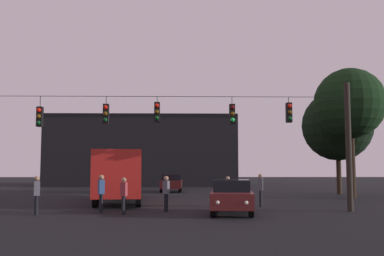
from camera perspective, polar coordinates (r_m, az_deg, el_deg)
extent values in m
plane|color=black|center=(33.01, -2.78, -8.64)|extent=(168.00, 168.00, 0.00)
cylinder|color=black|center=(23.03, 19.04, -2.18)|extent=(0.28, 0.28, 6.17)
cylinder|color=black|center=(21.88, -3.55, 3.96)|extent=(17.72, 0.02, 0.02)
cylinder|color=black|center=(22.85, -18.49, 3.16)|extent=(0.03, 0.03, 0.51)
cube|color=black|center=(22.76, -18.54, 1.34)|extent=(0.26, 0.32, 0.95)
sphere|color=red|center=(22.63, -18.66, 2.15)|extent=(0.20, 0.20, 0.20)
sphere|color=#5B3D0C|center=(22.59, -18.68, 1.40)|extent=(0.20, 0.20, 0.20)
sphere|color=#0C4219|center=(22.56, -18.70, 0.64)|extent=(0.20, 0.20, 0.20)
cylinder|color=black|center=(22.14, -10.70, 3.43)|extent=(0.03, 0.03, 0.37)
cube|color=black|center=(22.05, -10.73, 1.74)|extent=(0.26, 0.32, 0.95)
sphere|color=red|center=(21.91, -10.80, 2.57)|extent=(0.20, 0.20, 0.20)
sphere|color=#5B3D0C|center=(21.87, -10.81, 1.79)|extent=(0.20, 0.20, 0.20)
sphere|color=#0C4219|center=(21.84, -10.82, 1.01)|extent=(0.20, 0.20, 0.20)
cylinder|color=black|center=(21.87, -4.39, 3.58)|extent=(0.03, 0.03, 0.27)
cube|color=black|center=(21.79, -4.40, 1.99)|extent=(0.26, 0.32, 0.95)
sphere|color=red|center=(21.65, -4.42, 2.84)|extent=(0.20, 0.20, 0.20)
sphere|color=#5B3D0C|center=(21.61, -4.43, 2.05)|extent=(0.20, 0.20, 0.20)
sphere|color=#0C4219|center=(21.58, -4.43, 1.26)|extent=(0.20, 0.20, 0.20)
cylinder|color=black|center=(21.96, 5.04, 3.44)|extent=(0.03, 0.03, 0.35)
cube|color=black|center=(21.87, 5.05, 1.75)|extent=(0.26, 0.32, 0.95)
sphere|color=#510A0A|center=(21.73, 5.10, 2.60)|extent=(0.20, 0.20, 0.20)
sphere|color=#5B3D0C|center=(21.70, 5.10, 1.81)|extent=(0.20, 0.20, 0.20)
sphere|color=#1EE04C|center=(21.66, 5.11, 1.02)|extent=(0.20, 0.20, 0.20)
cylinder|color=black|center=(22.43, 12.02, 3.45)|extent=(0.03, 0.03, 0.28)
cube|color=black|center=(22.35, 12.05, 1.90)|extent=(0.26, 0.32, 0.95)
sphere|color=red|center=(22.21, 12.14, 2.72)|extent=(0.20, 0.20, 0.20)
sphere|color=#5B3D0C|center=(22.17, 12.16, 1.95)|extent=(0.20, 0.20, 0.20)
sphere|color=#0C4219|center=(22.14, 12.17, 1.18)|extent=(0.20, 0.20, 0.20)
cube|color=#B21E19|center=(28.54, -8.95, -5.61)|extent=(3.53, 11.19, 2.50)
cube|color=black|center=(28.54, -8.94, -4.39)|extent=(3.51, 10.53, 0.70)
cylinder|color=black|center=(32.59, -10.67, -7.72)|extent=(0.37, 1.02, 1.00)
cylinder|color=black|center=(32.51, -6.73, -7.78)|extent=(0.37, 1.02, 1.00)
cylinder|color=black|center=(26.46, -11.61, -8.32)|extent=(0.37, 1.02, 1.00)
cylinder|color=black|center=(26.36, -6.75, -8.40)|extent=(0.37, 1.02, 1.00)
cylinder|color=black|center=(24.49, -12.02, -8.57)|extent=(0.37, 1.02, 1.00)
cylinder|color=black|center=(24.38, -6.75, -8.66)|extent=(0.37, 1.02, 1.00)
cube|color=beige|center=(31.84, -8.70, -4.47)|extent=(2.62, 1.04, 0.56)
cube|color=beige|center=(25.80, -9.18, -4.31)|extent=(2.62, 1.04, 0.56)
cube|color=#511919|center=(20.65, 4.99, -8.87)|extent=(2.22, 4.46, 0.68)
cube|color=black|center=(20.77, 4.97, -7.19)|extent=(1.81, 2.47, 0.52)
cylinder|color=black|center=(19.29, 7.42, -10.12)|extent=(0.28, 0.66, 0.64)
cylinder|color=black|center=(19.27, 2.65, -10.16)|extent=(0.28, 0.66, 0.64)
cylinder|color=black|center=(22.11, 7.04, -9.49)|extent=(0.28, 0.66, 0.64)
cylinder|color=black|center=(22.10, 2.89, -9.52)|extent=(0.28, 0.66, 0.64)
sphere|color=white|center=(18.57, 6.84, -9.26)|extent=(0.18, 0.18, 0.18)
sphere|color=white|center=(18.56, 3.24, -9.29)|extent=(0.18, 0.18, 0.18)
cube|color=#511919|center=(40.82, -2.60, -7.06)|extent=(1.91, 4.35, 0.68)
cube|color=black|center=(40.66, -2.61, -6.22)|extent=(1.64, 2.36, 0.52)
cylinder|color=black|center=(42.30, -3.58, -7.45)|extent=(0.24, 0.65, 0.64)
cylinder|color=black|center=(42.22, -1.42, -7.46)|extent=(0.24, 0.65, 0.64)
cylinder|color=black|center=(39.47, -3.86, -7.61)|extent=(0.24, 0.65, 0.64)
cylinder|color=black|center=(39.38, -1.55, -7.62)|extent=(0.24, 0.65, 0.64)
sphere|color=white|center=(42.95, -3.23, -6.96)|extent=(0.18, 0.18, 0.18)
sphere|color=white|center=(42.89, -1.68, -6.97)|extent=(0.18, 0.18, 0.18)
cylinder|color=black|center=(20.55, -8.51, -9.57)|extent=(0.14, 0.14, 0.81)
cylinder|color=black|center=(20.40, -8.64, -9.60)|extent=(0.14, 0.14, 0.81)
cube|color=maroon|center=(20.43, -8.54, -7.61)|extent=(0.30, 0.40, 0.60)
sphere|color=#8C6B51|center=(20.42, -8.53, -6.45)|extent=(0.22, 0.22, 0.22)
cylinder|color=black|center=(21.10, -18.93, -9.18)|extent=(0.14, 0.14, 0.84)
cylinder|color=black|center=(21.26, -18.96, -9.15)|extent=(0.14, 0.14, 0.84)
cube|color=#4C4C56|center=(21.14, -18.89, -7.18)|extent=(0.36, 0.42, 0.63)
sphere|color=#8C6B51|center=(21.12, -18.85, -6.02)|extent=(0.23, 0.23, 0.23)
cylinder|color=black|center=(24.77, 8.60, -8.74)|extent=(0.14, 0.14, 0.86)
cylinder|color=black|center=(24.92, 8.63, -8.72)|extent=(0.14, 0.14, 0.86)
cube|color=#4C4C56|center=(24.81, 8.59, -6.99)|extent=(0.32, 0.41, 0.65)
sphere|color=#8C6B51|center=(24.80, 8.58, -5.97)|extent=(0.23, 0.23, 0.23)
cylinder|color=black|center=(24.35, 4.53, -8.92)|extent=(0.14, 0.14, 0.80)
cylinder|color=black|center=(24.51, 4.50, -8.90)|extent=(0.14, 0.14, 0.80)
cube|color=#2D4C7F|center=(24.39, 4.51, -7.27)|extent=(0.25, 0.37, 0.60)
sphere|color=#8C6B51|center=(24.38, 4.50, -6.31)|extent=(0.22, 0.22, 0.22)
cylinder|color=black|center=(21.36, -11.30, -9.28)|extent=(0.14, 0.14, 0.86)
cylinder|color=black|center=(21.51, -11.39, -9.25)|extent=(0.14, 0.14, 0.86)
cube|color=#2D4C7F|center=(21.39, -11.31, -7.26)|extent=(0.36, 0.42, 0.65)
sphere|color=#8C6B51|center=(21.38, -11.29, -6.08)|extent=(0.23, 0.23, 0.23)
cylinder|color=black|center=(21.76, -3.21, -9.34)|extent=(0.14, 0.14, 0.83)
cylinder|color=black|center=(21.61, -3.34, -9.37)|extent=(0.14, 0.14, 0.83)
cube|color=#4C4C56|center=(21.65, -3.26, -7.45)|extent=(0.33, 0.41, 0.62)
sphere|color=#8C6B51|center=(21.63, -3.26, -6.33)|extent=(0.22, 0.22, 0.22)
cube|color=black|center=(58.10, -6.00, -3.24)|extent=(22.47, 11.98, 7.89)
cube|color=black|center=(58.39, -5.96, 0.88)|extent=(22.47, 11.98, 0.50)
cylinder|color=black|center=(33.38, 19.37, -4.14)|extent=(0.50, 0.50, 4.86)
sphere|color=black|center=(33.69, 19.16, 2.95)|extent=(4.94, 4.94, 4.94)
cylinder|color=#2D2116|center=(38.58, 17.93, -5.27)|extent=(0.38, 0.38, 3.54)
sphere|color=black|center=(38.75, 17.78, 0.30)|extent=(5.69, 5.69, 5.69)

